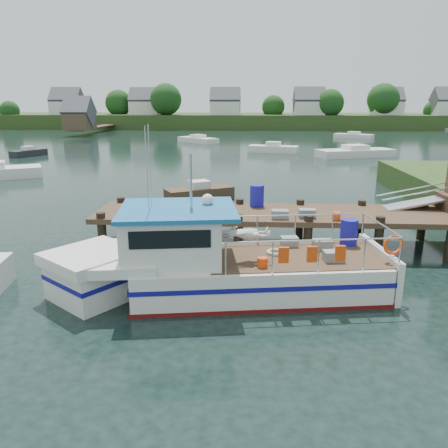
# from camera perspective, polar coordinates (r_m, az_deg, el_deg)

# --- Properties ---
(ground_plane) EXTENTS (160.00, 160.00, 0.00)m
(ground_plane) POSITION_cam_1_polar(r_m,az_deg,el_deg) (17.26, 3.59, -2.86)
(ground_plane) COLOR black
(far_shore) EXTENTS (140.00, 42.55, 9.22)m
(far_shore) POSITION_cam_1_polar(r_m,az_deg,el_deg) (98.79, 3.34, 13.69)
(far_shore) COLOR #2E451C
(far_shore) RESTS_ON ground
(dock) EXTENTS (16.60, 3.00, 4.78)m
(dock) POSITION_cam_1_polar(r_m,az_deg,el_deg) (17.99, 25.00, 3.83)
(dock) COLOR #463221
(dock) RESTS_ON ground
(lobster_boat) EXTENTS (10.33, 4.13, 4.91)m
(lobster_boat) POSITION_cam_1_polar(r_m,az_deg,el_deg) (12.80, -1.02, -5.33)
(lobster_boat) COLOR silver
(lobster_boat) RESTS_ON ground
(moored_rowboat) EXTENTS (4.05, 3.04, 1.13)m
(moored_rowboat) POSITION_cam_1_polar(r_m,az_deg,el_deg) (25.22, -3.23, 4.08)
(moored_rowboat) COLOR #463221
(moored_rowboat) RESTS_ON ground
(moored_far) EXTENTS (6.06, 4.78, 1.00)m
(moored_far) POSITION_cam_1_polar(r_m,az_deg,el_deg) (72.49, 16.59, 11.00)
(moored_far) COLOR silver
(moored_far) RESTS_ON ground
(moored_b) EXTENTS (5.77, 3.22, 1.21)m
(moored_b) POSITION_cam_1_polar(r_m,az_deg,el_deg) (49.66, 6.46, 9.77)
(moored_b) COLOR silver
(moored_b) RESTS_ON ground
(moored_c) EXTENTS (8.32, 4.99, 1.24)m
(moored_c) POSITION_cam_1_polar(r_m,az_deg,el_deg) (47.26, 16.75, 8.93)
(moored_c) COLOR silver
(moored_c) RESTS_ON ground
(moored_d) EXTENTS (6.19, 6.02, 1.10)m
(moored_d) POSITION_cam_1_polar(r_m,az_deg,el_deg) (61.96, -3.42, 10.95)
(moored_d) COLOR silver
(moored_d) RESTS_ON ground
(moored_e) EXTENTS (2.85, 3.92, 1.04)m
(moored_e) POSITION_cam_1_polar(r_m,az_deg,el_deg) (50.35, -24.16, 8.52)
(moored_e) COLOR black
(moored_e) RESTS_ON ground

